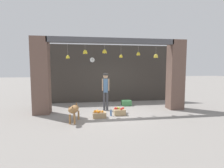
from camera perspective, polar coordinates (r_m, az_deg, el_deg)
name	(u,v)px	position (r m, az deg, el deg)	size (l,w,h in m)	color
ground_plane	(113,113)	(7.98, 0.42, -9.32)	(60.00, 60.00, 0.00)	gray
shop_back_wall	(106,74)	(10.27, -1.87, 3.38)	(7.53, 0.12, 3.32)	#38332D
shop_pillar_left	(41,76)	(8.14, -22.16, 2.42)	(0.70, 0.60, 3.32)	brown
shop_pillar_right	(176,75)	(9.04, 20.04, 2.76)	(0.70, 0.60, 3.32)	brown
storefront_awning	(113,42)	(7.91, 0.31, 13.67)	(5.63, 0.29, 0.93)	#4C4C51
dog	(74,110)	(6.68, -12.36, -8.24)	(0.44, 1.04, 0.70)	#9E7042
shopkeeper	(106,88)	(8.21, -2.09, -1.45)	(0.34, 0.30, 1.75)	#424247
fruit_crate_oranges	(99,114)	(7.19, -4.20, -9.89)	(0.53, 0.33, 0.32)	tan
fruit_crate_apples	(119,112)	(7.59, 2.45, -9.01)	(0.47, 0.36, 0.33)	tan
produce_box_green	(126,103)	(9.44, 4.70, -6.15)	(0.50, 0.41, 0.27)	#42844C
water_bottle	(111,113)	(7.43, -0.35, -9.44)	(0.06, 0.06, 0.27)	#2D60AD
wall_clock	(92,60)	(10.13, -6.48, 7.83)	(0.29, 0.03, 0.29)	black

